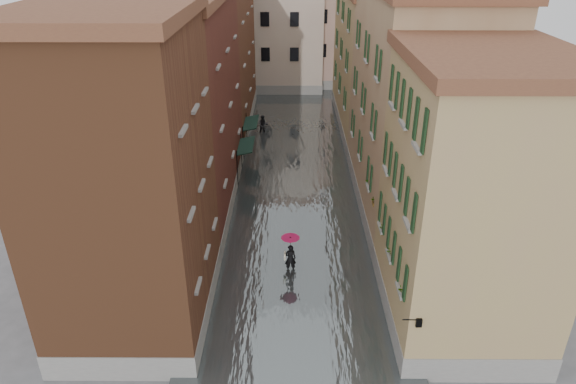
{
  "coord_description": "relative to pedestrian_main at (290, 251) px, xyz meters",
  "views": [
    {
      "loc": [
        -0.33,
        -20.61,
        15.64
      ],
      "look_at": [
        -0.48,
        4.54,
        3.0
      ],
      "focal_mm": 32.0,
      "sensor_mm": 36.0,
      "label": 1
    }
  ],
  "objects": [
    {
      "name": "awning_far",
      "position": [
        -3.14,
        16.12,
        1.21
      ],
      "size": [
        1.09,
        3.34,
        2.8
      ],
      "color": "#132C23",
      "rests_on": "ground"
    },
    {
      "name": "wall_lantern",
      "position": [
        4.68,
        -7.3,
        1.74
      ],
      "size": [
        0.71,
        0.22,
        0.35
      ],
      "color": "black",
      "rests_on": "ground"
    },
    {
      "name": "building_right_mid",
      "position": [
        7.35,
        7.7,
        5.23
      ],
      "size": [
        6.0,
        14.0,
        13.0
      ],
      "primitive_type": "cube",
      "color": "tan",
      "rests_on": "ground"
    },
    {
      "name": "building_right_near",
      "position": [
        7.35,
        -3.3,
        4.48
      ],
      "size": [
        6.0,
        8.0,
        11.5
      ],
      "primitive_type": "cube",
      "color": "tan",
      "rests_on": "ground"
    },
    {
      "name": "ground",
      "position": [
        0.35,
        -1.3,
        -1.27
      ],
      "size": [
        120.0,
        120.0,
        0.0
      ],
      "primitive_type": "plane",
      "color": "#565658",
      "rests_on": "ground"
    },
    {
      "name": "floodwater",
      "position": [
        0.35,
        11.7,
        -1.17
      ],
      "size": [
        10.0,
        60.0,
        0.2
      ],
      "primitive_type": "cube",
      "color": "#515859",
      "rests_on": "ground"
    },
    {
      "name": "building_end_pink",
      "position": [
        6.35,
        38.7,
        4.73
      ],
      "size": [
        10.0,
        9.0,
        12.0
      ],
      "primitive_type": "cube",
      "color": "tan",
      "rests_on": "ground"
    },
    {
      "name": "window_planters",
      "position": [
        4.47,
        -0.86,
        2.24
      ],
      "size": [
        0.59,
        10.66,
        0.84
      ],
      "color": "#9F5E34",
      "rests_on": "ground"
    },
    {
      "name": "pedestrian_far",
      "position": [
        -2.37,
        20.22,
        -0.37
      ],
      "size": [
        1.02,
        0.88,
        1.79
      ],
      "primitive_type": "imported",
      "rotation": [
        0.0,
        0.0,
        0.26
      ],
      "color": "black",
      "rests_on": "ground"
    },
    {
      "name": "building_end_cream",
      "position": [
        -2.65,
        36.7,
        5.23
      ],
      "size": [
        12.0,
        9.0,
        13.0
      ],
      "primitive_type": "cube",
      "color": "beige",
      "rests_on": "ground"
    },
    {
      "name": "building_right_far",
      "position": [
        7.35,
        22.7,
        4.48
      ],
      "size": [
        6.0,
        16.0,
        11.5
      ],
      "primitive_type": "cube",
      "color": "tan",
      "rests_on": "ground"
    },
    {
      "name": "building_left_near",
      "position": [
        -6.65,
        -3.3,
        5.23
      ],
      "size": [
        6.0,
        8.0,
        13.0
      ],
      "primitive_type": "cube",
      "color": "brown",
      "rests_on": "ground"
    },
    {
      "name": "pedestrian_main",
      "position": [
        0.0,
        0.0,
        0.0
      ],
      "size": [
        0.97,
        0.97,
        2.06
      ],
      "color": "black",
      "rests_on": "ground"
    },
    {
      "name": "awning_near",
      "position": [
        -3.14,
        11.31,
        1.21
      ],
      "size": [
        1.09,
        3.18,
        2.8
      ],
      "color": "#132C23",
      "rests_on": "ground"
    },
    {
      "name": "building_left_far",
      "position": [
        -6.65,
        22.7,
        5.73
      ],
      "size": [
        6.0,
        16.0,
        14.0
      ],
      "primitive_type": "cube",
      "color": "brown",
      "rests_on": "ground"
    },
    {
      "name": "building_left_mid",
      "position": [
        -6.65,
        7.7,
        4.98
      ],
      "size": [
        6.0,
        14.0,
        12.5
      ],
      "primitive_type": "cube",
      "color": "#56271B",
      "rests_on": "ground"
    }
  ]
}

